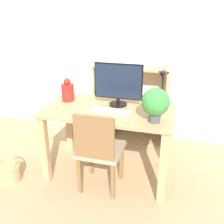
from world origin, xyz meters
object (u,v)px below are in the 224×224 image
(monitor, at_px, (118,83))
(desk_lamp, at_px, (162,86))
(keyboard, at_px, (111,111))
(potted_plant, at_px, (155,103))
(bookshelf, at_px, (117,101))
(vase, at_px, (68,91))
(chair, at_px, (99,149))
(basket, at_px, (9,172))

(monitor, height_order, desk_lamp, monitor)
(keyboard, bearing_deg, potted_plant, -14.56)
(monitor, distance_m, bookshelf, 0.85)
(vase, bearing_deg, potted_plant, -17.65)
(keyboard, bearing_deg, chair, -103.64)
(desk_lamp, bearing_deg, potted_plant, -93.97)
(vase, height_order, chair, vase)
(vase, height_order, basket, vase)
(chair, bearing_deg, desk_lamp, 43.70)
(chair, xyz_separation_m, basket, (-0.94, -0.11, -0.35))
(bookshelf, bearing_deg, chair, -83.85)
(chair, height_order, bookshelf, bookshelf)
(chair, bearing_deg, vase, 142.76)
(keyboard, height_order, vase, vase)
(monitor, height_order, potted_plant, monitor)
(chair, distance_m, basket, 1.01)
(basket, bearing_deg, bookshelf, 56.16)
(vase, bearing_deg, basket, -132.15)
(potted_plant, height_order, bookshelf, potted_plant)
(keyboard, height_order, potted_plant, potted_plant)
(chair, bearing_deg, keyboard, 80.18)
(chair, bearing_deg, monitor, 84.01)
(monitor, distance_m, chair, 0.67)
(bookshelf, bearing_deg, basket, -123.84)
(desk_lamp, distance_m, bookshelf, 1.03)
(potted_plant, bearing_deg, monitor, 142.17)
(basket, bearing_deg, desk_lamp, 20.17)
(desk_lamp, bearing_deg, vase, -179.55)
(keyboard, xyz_separation_m, potted_plant, (0.42, -0.11, 0.17))
(potted_plant, bearing_deg, desk_lamp, 86.03)
(keyboard, bearing_deg, monitor, 84.39)
(keyboard, xyz_separation_m, basket, (-0.99, -0.33, -0.65))
(desk_lamp, relative_size, potted_plant, 1.27)
(keyboard, height_order, bookshelf, bookshelf)
(chair, relative_size, bookshelf, 0.85)
(bookshelf, distance_m, basket, 1.53)
(monitor, xyz_separation_m, keyboard, (-0.02, -0.20, -0.22))
(monitor, height_order, keyboard, monitor)
(monitor, relative_size, desk_lamp, 1.26)
(chair, height_order, basket, chair)
(bookshelf, height_order, basket, bookshelf)
(keyboard, xyz_separation_m, desk_lamp, (0.44, 0.20, 0.22))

